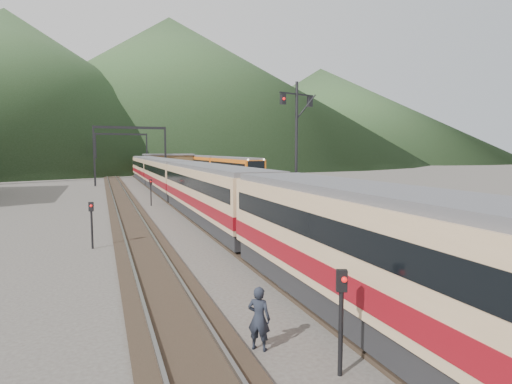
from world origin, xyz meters
name	(u,v)px	position (x,y,z in m)	size (l,w,h in m)	color
track_main	(169,195)	(0.00, 40.00, 0.07)	(2.60, 200.00, 0.23)	black
track_far	(120,196)	(-5.00, 40.00, 0.07)	(2.60, 200.00, 0.23)	black
track_second	(270,191)	(11.50, 40.00, 0.07)	(2.60, 200.00, 0.23)	black
platform	(225,190)	(5.60, 38.00, 0.50)	(8.00, 100.00, 1.00)	gray
gantry_near	(130,144)	(-2.85, 55.00, 5.59)	(9.55, 0.25, 8.00)	black
gantry_far	(122,146)	(-2.85, 80.00, 5.59)	(9.55, 0.25, 8.00)	black
station_shed	(168,162)	(5.60, 78.00, 2.57)	(9.40, 4.40, 3.10)	#503D24
hill_a	(8,86)	(-40.00, 190.00, 30.00)	(180.00, 180.00, 60.00)	#27431E
hill_b	(170,89)	(30.00, 230.00, 37.50)	(220.00, 220.00, 75.00)	#27431E
hill_c	(320,114)	(110.00, 210.00, 25.00)	(160.00, 160.00, 50.00)	#27431E
main_train	(183,182)	(0.00, 31.87, 2.01)	(2.91, 79.73, 3.55)	tan
second_train	(205,166)	(11.50, 72.36, 1.88)	(2.70, 55.37, 3.29)	#CC5D13
signal_mast	(296,139)	(2.32, 13.71, 5.30)	(2.11, 0.81, 7.06)	black
short_signal_a	(341,308)	(-2.19, 1.98, 1.46)	(0.26, 0.23, 2.27)	black
short_signal_b	(151,189)	(-2.81, 31.67, 1.46)	(0.24, 0.19, 2.27)	black
short_signal_c	(92,219)	(-7.27, 16.27, 1.46)	(0.24, 0.19, 2.27)	black
worker	(259,318)	(-3.38, 3.67, 0.77)	(0.56, 0.37, 1.54)	#1D222D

